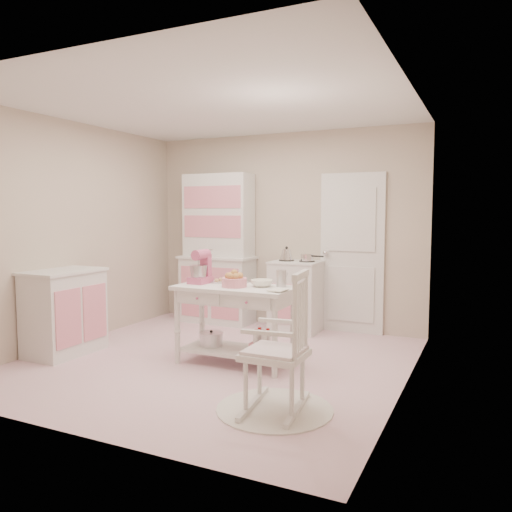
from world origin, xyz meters
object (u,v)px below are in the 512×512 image
Objects in this scene: base_cabinet at (64,312)px; work_table at (235,325)px; rocking_chair at (275,341)px; stand_mixer at (200,267)px; bread_basket at (234,282)px; hutch at (217,248)px; stove at (296,296)px.

base_cabinet is 1.91m from work_table.
stand_mixer is at bearing 136.06° from rocking_chair.
rocking_chair is 3.24× the size of stand_mixer.
rocking_chair reaches higher than bread_basket.
hutch is 2.26× the size of base_cabinet.
bread_basket is (1.15, -1.68, -0.19)m from hutch.
rocking_chair is (2.69, -0.47, 0.09)m from base_cabinet.
hutch is at bearing 70.89° from base_cabinet.
stove is 2.63m from rocking_chair.
base_cabinet is 1.60m from stand_mixer.
base_cabinet reaches higher than work_table.
rocking_chair reaches higher than stove.
rocking_chair is (1.97, -2.56, -0.49)m from hutch.
stove is 1.67m from bread_basket.
work_table is (-0.84, 0.93, -0.15)m from rocking_chair.
stand_mixer is at bearing 170.96° from bread_basket.
rocking_chair is at bearing -35.11° from stand_mixer.
hutch reaches higher than stand_mixer.
base_cabinet is 2.71× the size of stand_mixer.
rocking_chair is at bearing -52.48° from hutch.
work_table is at bearing -55.24° from hutch.
stand_mixer is (-0.42, 0.02, 0.57)m from work_table.
stove and base_cabinet have the same top height.
rocking_chair is at bearing -9.85° from base_cabinet.
hutch is 1.76m from stand_mixer.
stand_mixer is at bearing 18.68° from base_cabinet.
bread_basket is at bearing 126.00° from rocking_chair.
stove reaches higher than work_table.
rocking_chair reaches higher than work_table.
stand_mixer is 0.46m from bread_basket.
base_cabinet is at bearing -133.30° from stove.
bread_basket is at bearing -91.76° from stove.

